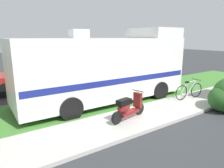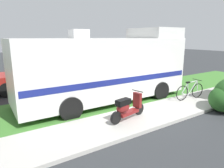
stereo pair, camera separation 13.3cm
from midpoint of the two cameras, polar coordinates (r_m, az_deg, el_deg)
ground_plane at (r=9.11m, az=6.79°, el=-6.32°), size 80.00×80.00×0.00m
sidewalk at (r=8.27m, az=12.23°, el=-8.13°), size 24.00×2.00×0.12m
grass_strip at (r=10.22m, az=1.34°, el=-3.83°), size 24.00×3.40×0.08m
motorhome_rv at (r=9.43m, az=-1.25°, el=4.72°), size 7.97×2.84×3.46m
scooter at (r=7.26m, az=4.79°, el=-6.55°), size 1.69×0.60×0.97m
bicycle at (r=10.31m, az=21.39°, el=-1.85°), size 1.71×0.52×0.91m
pickup_truck_far at (r=16.80m, az=-13.91°, el=5.64°), size 5.52×2.32×1.77m
bottle_green at (r=11.52m, az=27.18°, el=-2.38°), size 0.08×0.08×0.25m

